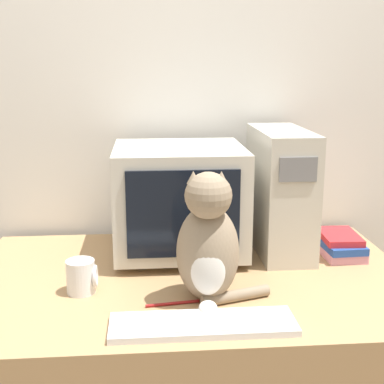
{
  "coord_description": "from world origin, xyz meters",
  "views": [
    {
      "loc": [
        -0.13,
        -1.14,
        1.43
      ],
      "look_at": [
        0.0,
        0.48,
        1.03
      ],
      "focal_mm": 50.0,
      "sensor_mm": 36.0,
      "label": 1
    }
  ],
  "objects_px": {
    "cat": "(208,245)",
    "mug": "(82,277)",
    "crt_monitor": "(179,199)",
    "keyboard": "(205,324)",
    "book_stack": "(340,245)",
    "pen": "(173,303)",
    "computer_tower": "(280,191)"
  },
  "relations": [
    {
      "from": "crt_monitor",
      "to": "computer_tower",
      "type": "relative_size",
      "value": 1.02
    },
    {
      "from": "keyboard",
      "to": "computer_tower",
      "type": "bearing_deg",
      "value": 59.89
    },
    {
      "from": "crt_monitor",
      "to": "cat",
      "type": "height_order",
      "value": "same"
    },
    {
      "from": "cat",
      "to": "book_stack",
      "type": "relative_size",
      "value": 1.88
    },
    {
      "from": "crt_monitor",
      "to": "pen",
      "type": "xyz_separation_m",
      "value": [
        -0.05,
        -0.42,
        -0.2
      ]
    },
    {
      "from": "keyboard",
      "to": "pen",
      "type": "height_order",
      "value": "keyboard"
    },
    {
      "from": "computer_tower",
      "to": "mug",
      "type": "height_order",
      "value": "computer_tower"
    },
    {
      "from": "cat",
      "to": "mug",
      "type": "xyz_separation_m",
      "value": [
        -0.37,
        0.08,
        -0.12
      ]
    },
    {
      "from": "keyboard",
      "to": "pen",
      "type": "relative_size",
      "value": 3.13
    },
    {
      "from": "keyboard",
      "to": "mug",
      "type": "xyz_separation_m",
      "value": [
        -0.34,
        0.25,
        0.04
      ]
    },
    {
      "from": "computer_tower",
      "to": "book_stack",
      "type": "bearing_deg",
      "value": -23.21
    },
    {
      "from": "cat",
      "to": "pen",
      "type": "bearing_deg",
      "value": -161.22
    },
    {
      "from": "mug",
      "to": "pen",
      "type": "bearing_deg",
      "value": -22.18
    },
    {
      "from": "crt_monitor",
      "to": "mug",
      "type": "xyz_separation_m",
      "value": [
        -0.31,
        -0.31,
        -0.15
      ]
    },
    {
      "from": "book_stack",
      "to": "mug",
      "type": "distance_m",
      "value": 0.91
    },
    {
      "from": "book_stack",
      "to": "mug",
      "type": "xyz_separation_m",
      "value": [
        -0.88,
        -0.24,
        0.01
      ]
    },
    {
      "from": "book_stack",
      "to": "pen",
      "type": "xyz_separation_m",
      "value": [
        -0.61,
        -0.35,
        -0.03
      ]
    },
    {
      "from": "cat",
      "to": "pen",
      "type": "relative_size",
      "value": 2.49
    },
    {
      "from": "computer_tower",
      "to": "cat",
      "type": "distance_m",
      "value": 0.52
    },
    {
      "from": "crt_monitor",
      "to": "mug",
      "type": "distance_m",
      "value": 0.46
    },
    {
      "from": "pen",
      "to": "book_stack",
      "type": "bearing_deg",
      "value": 29.79
    },
    {
      "from": "book_stack",
      "to": "pen",
      "type": "height_order",
      "value": "book_stack"
    },
    {
      "from": "crt_monitor",
      "to": "keyboard",
      "type": "relative_size",
      "value": 0.92
    },
    {
      "from": "keyboard",
      "to": "crt_monitor",
      "type": "bearing_deg",
      "value": 93.13
    },
    {
      "from": "keyboard",
      "to": "book_stack",
      "type": "xyz_separation_m",
      "value": [
        0.53,
        0.49,
        0.03
      ]
    },
    {
      "from": "pen",
      "to": "mug",
      "type": "xyz_separation_m",
      "value": [
        -0.26,
        0.11,
        0.05
      ]
    },
    {
      "from": "cat",
      "to": "book_stack",
      "type": "xyz_separation_m",
      "value": [
        0.51,
        0.33,
        -0.13
      ]
    },
    {
      "from": "mug",
      "to": "crt_monitor",
      "type": "bearing_deg",
      "value": 45.04
    },
    {
      "from": "computer_tower",
      "to": "book_stack",
      "type": "height_order",
      "value": "computer_tower"
    },
    {
      "from": "keyboard",
      "to": "book_stack",
      "type": "bearing_deg",
      "value": 42.43
    },
    {
      "from": "cat",
      "to": "book_stack",
      "type": "distance_m",
      "value": 0.62
    },
    {
      "from": "crt_monitor",
      "to": "pen",
      "type": "height_order",
      "value": "crt_monitor"
    }
  ]
}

